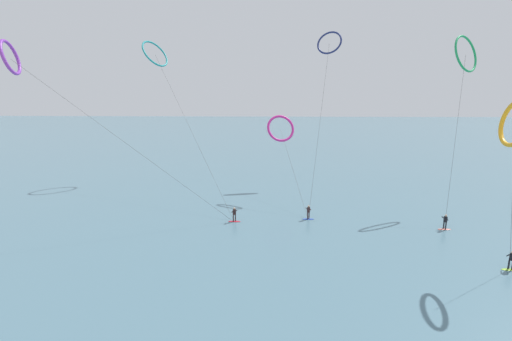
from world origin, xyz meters
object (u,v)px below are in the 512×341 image
object	(u,v)px
surfer_crimson	(234,215)
kite_violet	(11,58)
kite_teal	(155,54)
surfer_coral	(445,223)
kite_navy	(329,43)
surfer_cobalt	(308,213)
kite_magenta	(281,128)
surfer_lime	(511,262)
kite_emerald	(466,54)

from	to	relation	value
surfer_crimson	kite_violet	world-z (taller)	kite_violet
kite_teal	kite_violet	size ratio (longest dim) A/B	1.23
surfer_coral	kite_violet	size ratio (longest dim) A/B	0.08
kite_violet	kite_navy	bearing A→B (deg)	-69.73
kite_teal	kite_violet	bearing A→B (deg)	-163.61
surfer_cobalt	surfer_coral	world-z (taller)	same
kite_magenta	kite_teal	bearing A→B (deg)	145.62
surfer_cobalt	kite_violet	bearing A→B (deg)	-36.62
surfer_lime	kite_violet	bearing A→B (deg)	-169.97
kite_emerald	kite_violet	bearing A→B (deg)	160.43
kite_magenta	kite_emerald	size ratio (longest dim) A/B	0.76
surfer_coral	surfer_lime	bearing A→B (deg)	-14.85
surfer_lime	kite_emerald	world-z (taller)	kite_emerald
surfer_crimson	surfer_cobalt	world-z (taller)	same
kite_navy	kite_magenta	bearing A→B (deg)	-143.99
surfer_crimson	kite_magenta	xyz separation A→B (m)	(5.69, 15.93, 8.32)
surfer_cobalt	kite_magenta	world-z (taller)	kite_magenta
surfer_lime	kite_navy	bearing A→B (deg)	130.24
surfer_lime	kite_teal	bearing A→B (deg)	156.97
surfer_crimson	surfer_lime	bearing A→B (deg)	-61.19
surfer_cobalt	surfer_lime	distance (m)	19.43
kite_navy	kite_emerald	size ratio (longest dim) A/B	1.08
surfer_crimson	surfer_cobalt	size ratio (longest dim) A/B	1.00
surfer_lime	kite_navy	world-z (taller)	kite_navy
kite_navy	kite_magenta	distance (m)	14.27
surfer_cobalt	kite_emerald	world-z (taller)	kite_emerald
surfer_cobalt	surfer_crimson	bearing A→B (deg)	-40.93
kite_teal	kite_emerald	world-z (taller)	kite_teal
kite_emerald	surfer_lime	bearing A→B (deg)	-138.04
kite_magenta	kite_violet	distance (m)	34.21
surfer_cobalt	kite_teal	world-z (taller)	kite_teal
kite_navy	kite_teal	size ratio (longest dim) A/B	0.90
kite_teal	surfer_coral	bearing A→B (deg)	-96.07
surfer_coral	kite_teal	distance (m)	49.45
kite_navy	kite_violet	xyz separation A→B (m)	(-32.85, -21.56, -3.83)
surfer_lime	kite_emerald	size ratio (longest dim) A/B	0.08
surfer_cobalt	kite_emerald	distance (m)	28.36
kite_emerald	surfer_coral	bearing A→B (deg)	-152.89
surfer_coral	surfer_cobalt	bearing A→B (deg)	-123.09
surfer_crimson	kite_emerald	distance (m)	35.17
surfer_lime	kite_magenta	distance (m)	33.32
surfer_crimson	kite_navy	bearing A→B (deg)	15.49
kite_teal	kite_magenta	size ratio (longest dim) A/B	1.57
surfer_lime	kite_magenta	bearing A→B (deg)	142.35
kite_emerald	kite_navy	bearing A→B (deg)	118.69
kite_magenta	kite_emerald	xyz separation A→B (m)	(22.82, -6.78, 10.11)
surfer_crimson	kite_teal	world-z (taller)	kite_teal
surfer_crimson	kite_magenta	bearing A→B (deg)	32.77
surfer_lime	surfer_coral	bearing A→B (deg)	115.18
surfer_coral	kite_magenta	size ratio (longest dim) A/B	0.10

